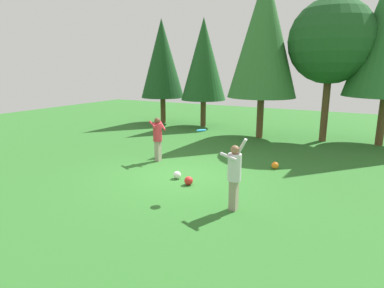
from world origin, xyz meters
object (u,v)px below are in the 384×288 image
at_px(tree_right, 331,42).
at_px(tree_left, 204,60).
at_px(person_thrower, 234,172).
at_px(ball_white, 177,175).
at_px(person_catcher, 158,135).
at_px(frisbee, 201,130).
at_px(ball_red, 189,181).
at_px(tree_far_left, 162,59).
at_px(ball_orange, 275,165).
at_px(tree_center, 264,35).

height_order(tree_right, tree_left, tree_right).
bearing_deg(person_thrower, ball_white, -2.31).
relative_size(person_catcher, ball_white, 6.74).
xyz_separation_m(frisbee, ball_white, (-1.26, 0.76, -1.72)).
height_order(person_catcher, tree_left, tree_left).
bearing_deg(ball_red, tree_far_left, 127.12).
relative_size(person_thrower, tree_left, 0.29).
relative_size(ball_orange, ball_white, 1.01).
xyz_separation_m(ball_orange, tree_far_left, (-9.06, 6.52, 3.93)).
height_order(ball_orange, ball_white, ball_orange).
xyz_separation_m(frisbee, ball_orange, (1.27, 3.35, -1.72)).
relative_size(ball_red, tree_center, 0.03).
distance_m(person_thrower, tree_center, 10.09).
xyz_separation_m(ball_orange, tree_left, (-6.17, 6.57, 3.85)).
relative_size(ball_white, tree_right, 0.04).
distance_m(ball_orange, tree_right, 7.35).
bearing_deg(frisbee, person_thrower, -26.51).
xyz_separation_m(person_catcher, ball_red, (2.34, -1.78, -0.87)).
bearing_deg(tree_left, frisbee, -63.72).
bearing_deg(person_catcher, ball_red, -0.78).
distance_m(person_thrower, frisbee, 1.62).
distance_m(ball_orange, tree_left, 9.80).
xyz_separation_m(person_thrower, tree_center, (-2.11, 8.99, 4.07)).
bearing_deg(ball_red, tree_right, 72.16).
distance_m(tree_far_left, tree_left, 2.90).
distance_m(person_thrower, ball_orange, 4.07).
bearing_deg(frisbee, tree_center, 95.93).
distance_m(ball_white, tree_left, 10.59).
xyz_separation_m(frisbee, tree_far_left, (-7.79, 9.87, 2.21)).
height_order(person_catcher, ball_orange, person_catcher).
xyz_separation_m(ball_white, tree_right, (3.38, 8.29, 4.58)).
distance_m(ball_white, tree_right, 10.06).
distance_m(person_thrower, ball_red, 2.33).
height_order(person_thrower, frisbee, frisbee).
relative_size(ball_orange, tree_center, 0.03).
relative_size(ball_white, tree_left, 0.04).
bearing_deg(tree_center, frisbee, -84.07).
height_order(person_catcher, tree_far_left, tree_far_left).
bearing_deg(ball_red, ball_orange, 56.83).
bearing_deg(tree_center, ball_white, -92.92).
bearing_deg(tree_far_left, person_catcher, -57.91).
bearing_deg(person_thrower, tree_far_left, -22.75).
xyz_separation_m(ball_red, tree_right, (2.77, 8.62, 4.57)).
bearing_deg(person_thrower, frisbee, -0.00).
distance_m(ball_white, ball_red, 0.69).
distance_m(person_thrower, tree_far_left, 14.18).
distance_m(ball_white, tree_center, 9.09).
distance_m(frisbee, ball_red, 1.88).
xyz_separation_m(ball_orange, ball_red, (-1.91, -2.93, 0.01)).
bearing_deg(ball_orange, ball_white, -134.17).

